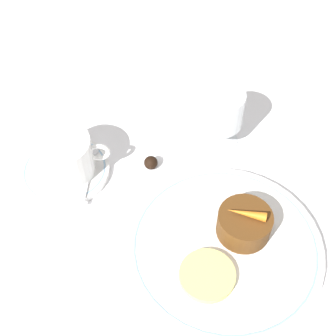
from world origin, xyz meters
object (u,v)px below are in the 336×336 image
coffee_cup (63,156)px  wine_glass (221,112)px  dinner_plate (225,247)px  dessert_cake (245,225)px

coffee_cup → wine_glass: 0.25m
coffee_cup → wine_glass: (0.25, 0.05, 0.02)m
dinner_plate → wine_glass: wine_glass is taller
wine_glass → dessert_cake: wine_glass is taller
wine_glass → dessert_cake: size_ratio=1.36×
coffee_cup → dessert_cake: (0.25, -0.14, -0.01)m
dinner_plate → coffee_cup: 0.27m
wine_glass → dessert_cake: bearing=-89.2°
coffee_cup → dessert_cake: size_ratio=1.54×
dinner_plate → wine_glass: (0.03, 0.21, 0.06)m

